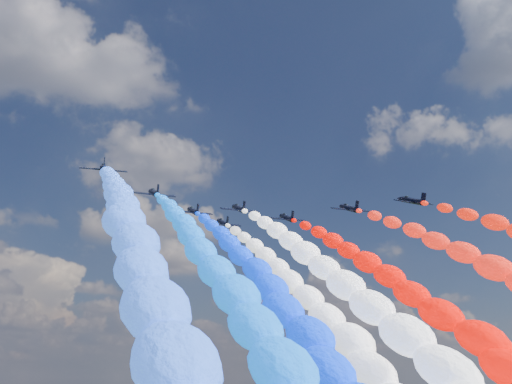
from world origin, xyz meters
name	(u,v)px	position (x,y,z in m)	size (l,w,h in m)	color
jet_0	(103,168)	(-33.63, -7.83, 101.68)	(8.61, 11.54, 2.54)	black
trail_0	(128,253)	(-33.63, -57.13, 76.57)	(6.08, 95.54, 52.81)	blue
jet_1	(154,193)	(-22.13, 5.15, 101.68)	(8.61, 11.54, 2.54)	black
trail_1	(208,277)	(-22.13, -44.14, 76.57)	(6.08, 95.54, 52.81)	blue
jet_2	(193,211)	(-11.11, 16.89, 101.68)	(8.61, 11.54, 2.54)	black
trail_2	(262,293)	(-11.11, -32.41, 76.57)	(6.08, 95.54, 52.81)	#0530FF
jet_3	(239,209)	(-1.70, 11.39, 101.68)	(8.61, 11.54, 2.54)	black
trail_3	(336,291)	(-1.70, -37.91, 76.57)	(6.08, 95.54, 52.81)	white
jet_4	(223,223)	(-1.59, 25.66, 101.68)	(8.61, 11.54, 2.54)	black
trail_4	(299,302)	(-1.59, -23.64, 76.57)	(6.08, 95.54, 52.81)	white
jet_5	(287,218)	(11.81, 15.90, 101.68)	(8.61, 11.54, 2.54)	black
trail_5	(402,298)	(11.81, -33.40, 76.57)	(6.08, 95.54, 52.81)	#EA0802
jet_6	(349,208)	(22.24, 3.27, 101.68)	(8.61, 11.54, 2.54)	black
trail_6	(512,291)	(22.24, -46.03, 76.57)	(6.08, 95.54, 52.81)	red
jet_7	(412,201)	(32.55, -6.62, 101.68)	(8.61, 11.54, 2.54)	black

